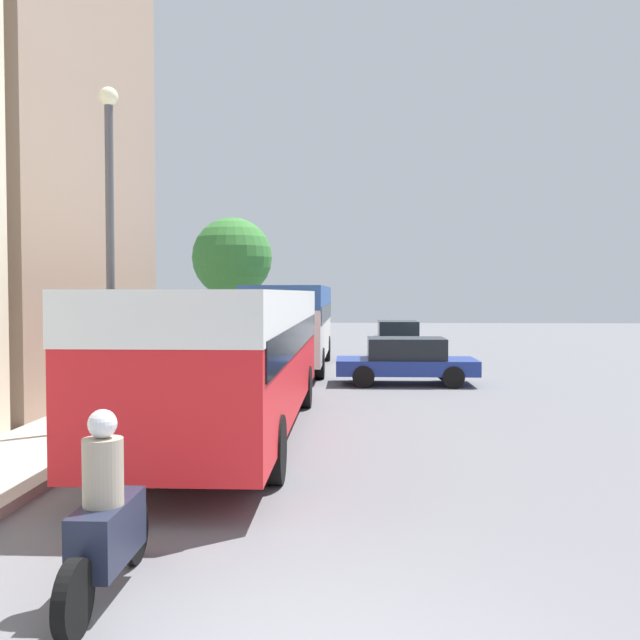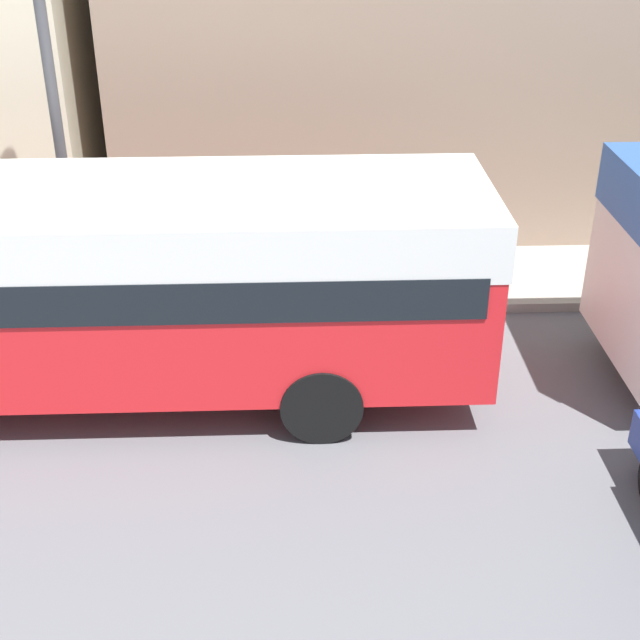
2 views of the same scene
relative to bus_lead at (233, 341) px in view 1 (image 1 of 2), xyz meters
name	(u,v)px [view 1 (image 1 of 2)]	position (x,y,z in m)	size (l,w,h in m)	color
bus_lead	(233,341)	(0.00, 0.00, 0.00)	(2.60, 11.06, 2.80)	red
bus_following	(293,315)	(0.13, 12.10, 0.10)	(2.53, 9.81, 2.98)	silver
motorcycle_behind_lead	(106,523)	(0.07, -7.32, -1.15)	(0.38, 2.24, 1.73)	#1E2338
car_crossing	(398,339)	(4.23, 16.86, -1.04)	(1.94, 3.83, 1.55)	slate
car_far_curb	(406,360)	(3.91, 7.88, -1.10)	(4.18, 1.94, 1.40)	navy
street_tree	(232,258)	(-3.18, 18.76, 2.50)	(3.64, 3.64, 6.02)	brown
lamp_post	(110,229)	(-2.32, -0.16, 2.13)	(0.36, 0.36, 6.49)	#47474C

